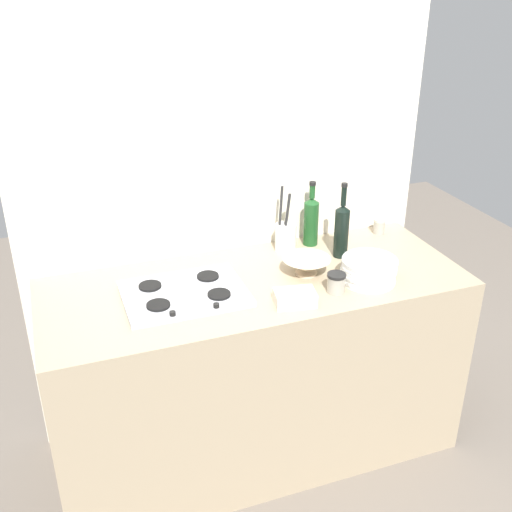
{
  "coord_description": "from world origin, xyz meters",
  "views": [
    {
      "loc": [
        -0.78,
        -2.14,
        2.14
      ],
      "look_at": [
        0.0,
        0.0,
        1.02
      ],
      "focal_mm": 43.02,
      "sensor_mm": 36.0,
      "label": 1
    }
  ],
  "objects": [
    {
      "name": "wine_bottle_leftmost",
      "position": [
        0.37,
        0.26,
        1.02
      ],
      "size": [
        0.07,
        0.07,
        0.31
      ],
      "color": "#19471E",
      "rests_on": "counter_block"
    },
    {
      "name": "plate_stack",
      "position": [
        0.45,
        -0.16,
        0.95
      ],
      "size": [
        0.24,
        0.24,
        0.1
      ],
      "color": "white",
      "rests_on": "counter_block"
    },
    {
      "name": "ground_plane",
      "position": [
        0.0,
        0.0,
        0.0
      ],
      "size": [
        6.0,
        6.0,
        0.0
      ],
      "primitive_type": "plane",
      "color": "#6B6056",
      "rests_on": "ground"
    },
    {
      "name": "condiment_jar_rear",
      "position": [
        0.74,
        0.26,
        0.94
      ],
      "size": [
        0.06,
        0.06,
        0.08
      ],
      "color": "#9E998C",
      "rests_on": "counter_block"
    },
    {
      "name": "stovetop_hob",
      "position": [
        -0.31,
        -0.02,
        0.91
      ],
      "size": [
        0.49,
        0.36,
        0.04
      ],
      "color": "#B2B2B7",
      "rests_on": "counter_block"
    },
    {
      "name": "counter_block",
      "position": [
        0.0,
        0.0,
        0.45
      ],
      "size": [
        1.8,
        0.7,
        0.9
      ],
      "primitive_type": "cube",
      "color": "tan",
      "rests_on": "ground"
    },
    {
      "name": "butter_dish",
      "position": [
        0.08,
        -0.23,
        0.93
      ],
      "size": [
        0.18,
        0.13,
        0.06
      ],
      "primitive_type": "cube",
      "rotation": [
        0.0,
        0.0,
        -0.18
      ],
      "color": "silver",
      "rests_on": "counter_block"
    },
    {
      "name": "wine_bottle_mid_left",
      "position": [
        0.45,
        0.1,
        1.03
      ],
      "size": [
        0.07,
        0.07,
        0.35
      ],
      "color": "black",
      "rests_on": "counter_block"
    },
    {
      "name": "mixing_bowl",
      "position": [
        0.23,
        -0.01,
        0.94
      ],
      "size": [
        0.21,
        0.21,
        0.07
      ],
      "color": "beige",
      "rests_on": "counter_block"
    },
    {
      "name": "utensil_crock",
      "position": [
        0.23,
        0.24,
        0.97
      ],
      "size": [
        0.1,
        0.1,
        0.31
      ],
      "color": "silver",
      "rests_on": "counter_block"
    },
    {
      "name": "condiment_jar_front",
      "position": [
        0.28,
        -0.2,
        0.94
      ],
      "size": [
        0.08,
        0.08,
        0.08
      ],
      "color": "#9E998C",
      "rests_on": "counter_block"
    },
    {
      "name": "backsplash_panel",
      "position": [
        0.0,
        0.38,
        1.06
      ],
      "size": [
        1.9,
        0.06,
        2.12
      ],
      "primitive_type": "cube",
      "color": "beige",
      "rests_on": "ground"
    }
  ]
}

